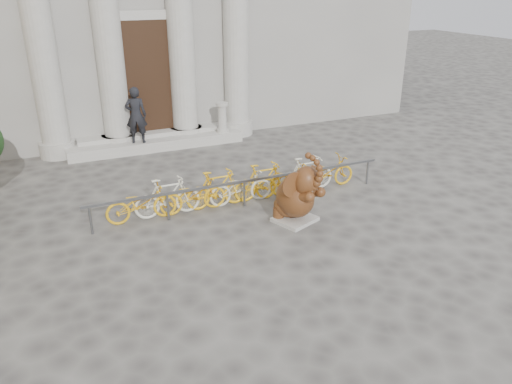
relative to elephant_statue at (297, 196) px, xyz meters
name	(u,v)px	position (x,y,z in m)	size (l,w,h in m)	color
ground	(273,287)	(-1.73, -2.30, -0.66)	(80.00, 80.00, 0.00)	#474442
entrance_steps	(156,142)	(-1.73, 7.10, -0.48)	(6.00, 1.20, 0.36)	#A8A59E
elephant_statue	(297,196)	(0.00, 0.00, 0.00)	(1.23, 1.45, 1.82)	#A8A59E
bike_rack	(241,185)	(-0.81, 1.56, -0.16)	(8.00, 0.53, 1.00)	slate
pedestrian	(136,115)	(-2.40, 6.75, 0.64)	(0.68, 0.45, 1.88)	black
balustrade_post	(222,119)	(0.63, 6.80, 0.19)	(0.44, 0.44, 1.07)	#A8A59E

